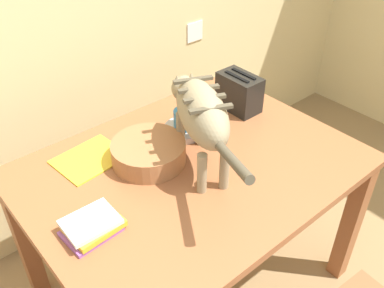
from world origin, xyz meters
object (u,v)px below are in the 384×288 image
(saucer_bowl, at_px, (185,130))
(wicker_basket, at_px, (149,152))
(cat, at_px, (200,113))
(coffee_mug, at_px, (185,119))
(book_stack, at_px, (92,226))
(toaster, at_px, (239,92))
(magazine, at_px, (90,159))
(dining_table, at_px, (192,181))

(saucer_bowl, relative_size, wicker_basket, 0.62)
(cat, bearing_deg, coffee_mug, 89.29)
(book_stack, height_order, wicker_basket, wicker_basket)
(coffee_mug, relative_size, toaster, 0.68)
(coffee_mug, relative_size, wicker_basket, 0.47)
(magazine, height_order, toaster, toaster)
(magazine, relative_size, toaster, 1.29)
(dining_table, relative_size, coffee_mug, 9.37)
(coffee_mug, xyz_separation_m, magazine, (-0.41, 0.10, -0.07))
(wicker_basket, distance_m, toaster, 0.56)
(magazine, bearing_deg, coffee_mug, -19.69)
(cat, bearing_deg, dining_table, -179.71)
(magazine, xyz_separation_m, book_stack, (-0.18, -0.34, 0.02))
(dining_table, height_order, wicker_basket, wicker_basket)
(cat, xyz_separation_m, coffee_mug, (0.09, 0.20, -0.16))
(dining_table, distance_m, book_stack, 0.49)
(cat, bearing_deg, toaster, 49.56)
(cat, height_order, saucer_bowl, cat)
(dining_table, relative_size, cat, 1.88)
(magazine, xyz_separation_m, wicker_basket, (0.17, -0.16, 0.04))
(coffee_mug, bearing_deg, magazine, 166.21)
(cat, distance_m, coffee_mug, 0.28)
(cat, xyz_separation_m, magazine, (-0.32, 0.30, -0.23))
(saucer_bowl, bearing_deg, coffee_mug, -0.00)
(cat, relative_size, wicker_basket, 2.32)
(cat, height_order, magazine, cat)
(cat, xyz_separation_m, book_stack, (-0.50, -0.04, -0.21))
(dining_table, xyz_separation_m, cat, (0.03, -0.01, 0.32))
(book_stack, distance_m, wicker_basket, 0.40)
(dining_table, xyz_separation_m, magazine, (-0.29, 0.29, 0.09))
(cat, xyz_separation_m, toaster, (0.41, 0.19, -0.15))
(dining_table, height_order, coffee_mug, coffee_mug)
(cat, distance_m, wicker_basket, 0.28)
(dining_table, height_order, magazine, magazine)
(saucer_bowl, relative_size, coffee_mug, 1.33)
(coffee_mug, xyz_separation_m, toaster, (0.32, -0.01, 0.02))
(dining_table, bearing_deg, toaster, 22.23)
(saucer_bowl, bearing_deg, cat, -114.41)
(saucer_bowl, xyz_separation_m, coffee_mug, (0.00, -0.00, 0.05))
(coffee_mug, height_order, magazine, coffee_mug)
(toaster, bearing_deg, cat, -154.85)
(dining_table, bearing_deg, wicker_basket, 131.69)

